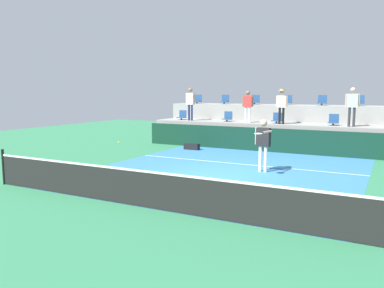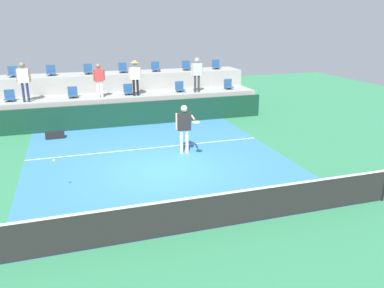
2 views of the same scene
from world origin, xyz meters
TOP-DOWN VIEW (x-y plane):
  - ground_plane at (0.00, 0.00)m, footprint 40.00×40.00m
  - court_inner_paint at (0.00, 1.00)m, footprint 9.00×10.00m
  - court_service_line at (0.00, 2.40)m, footprint 9.00×0.06m
  - tennis_net at (0.00, -4.00)m, footprint 10.48×0.08m
  - sponsor_backboard at (0.00, 6.00)m, footprint 13.00×0.16m
  - seating_tier_lower at (0.00, 7.30)m, footprint 13.00×1.80m
  - seating_tier_upper at (0.00, 9.10)m, footprint 13.00×1.80m
  - stadium_chair_lower_far_left at (-5.36, 7.23)m, footprint 0.44×0.40m
  - stadium_chair_lower_left at (-2.62, 7.23)m, footprint 0.44×0.40m
  - stadium_chair_lower_center at (0.00, 7.23)m, footprint 0.44×0.40m
  - stadium_chair_lower_right at (2.63, 7.23)m, footprint 0.44×0.40m
  - stadium_chair_lower_far_right at (5.33, 7.23)m, footprint 0.44×0.40m
  - stadium_chair_upper_far_left at (-5.31, 9.03)m, footprint 0.44×0.40m
  - stadium_chair_upper_left at (-3.56, 9.03)m, footprint 0.44×0.40m
  - stadium_chair_upper_mid_left at (-1.75, 9.03)m, footprint 0.44×0.40m
  - stadium_chair_upper_center at (0.03, 9.03)m, footprint 0.44×0.40m
  - stadium_chair_upper_mid_right at (1.80, 9.03)m, footprint 0.44×0.40m
  - stadium_chair_upper_right at (3.54, 9.03)m, footprint 0.44×0.40m
  - stadium_chair_upper_far_right at (5.32, 9.03)m, footprint 0.44×0.40m
  - tennis_player at (1.13, 1.39)m, footprint 0.63×1.30m
  - spectator_in_white at (-4.62, 6.85)m, footprint 0.61×0.27m
  - spectator_in_grey at (-1.39, 6.85)m, footprint 0.57×0.24m
  - spectator_with_hat at (0.31, 6.85)m, footprint 0.57×0.42m
  - spectator_leaning_on_rail at (3.43, 6.85)m, footprint 0.60×0.24m
  - tennis_ball at (-3.33, -0.87)m, footprint 0.07×0.07m
  - equipment_bag at (-3.51, 4.90)m, footprint 0.76×0.28m

SIDE VIEW (x-z plane):
  - ground_plane at x=0.00m, z-range 0.00..0.00m
  - court_inner_paint at x=0.00m, z-range 0.00..0.01m
  - court_service_line at x=0.00m, z-range 0.01..0.01m
  - equipment_bag at x=-3.51m, z-range 0.00..0.30m
  - tennis_net at x=0.00m, z-range -0.04..1.03m
  - sponsor_backboard at x=0.00m, z-range 0.00..1.10m
  - seating_tier_lower at x=0.00m, z-range 0.00..1.25m
  - tennis_ball at x=-3.33m, z-range 0.99..1.06m
  - seating_tier_upper at x=0.00m, z-range 0.00..2.10m
  - tennis_player at x=1.13m, z-range 0.22..2.06m
  - stadium_chair_lower_far_left at x=-5.36m, z-range 1.20..1.72m
  - stadium_chair_lower_left at x=-2.62m, z-range 1.20..1.72m
  - stadium_chair_lower_center at x=0.00m, z-range 1.20..1.72m
  - stadium_chair_lower_right at x=2.63m, z-range 1.20..1.72m
  - stadium_chair_lower_far_right at x=5.33m, z-range 1.20..1.72m
  - spectator_in_grey at x=-1.39m, z-range 1.40..2.99m
  - spectator_with_hat at x=0.31m, z-range 1.43..3.10m
  - spectator_leaning_on_rail at x=3.43m, z-range 1.43..3.15m
  - spectator_in_white at x=-4.62m, z-range 1.44..3.19m
  - stadium_chair_upper_far_left at x=-5.31m, z-range 2.05..2.57m
  - stadium_chair_upper_left at x=-3.56m, z-range 2.05..2.57m
  - stadium_chair_upper_mid_left at x=-1.75m, z-range 2.05..2.57m
  - stadium_chair_upper_center at x=0.03m, z-range 2.05..2.57m
  - stadium_chair_upper_mid_right at x=1.80m, z-range 2.05..2.57m
  - stadium_chair_upper_right at x=3.54m, z-range 2.05..2.57m
  - stadium_chair_upper_far_right at x=5.32m, z-range 2.05..2.57m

